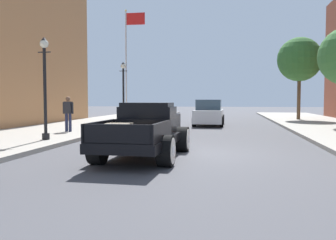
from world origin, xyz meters
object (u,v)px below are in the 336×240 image
Objects in this scene: car_background_white at (209,114)px; street_tree_third at (300,60)px; street_lamp_far at (123,88)px; flagpole at (129,51)px; hotrod_truck_black at (147,131)px; street_lamp_near at (45,80)px; pedestrian_sidewalk_left at (68,112)px.

street_tree_third reaches higher than car_background_white.
street_lamp_far is 9.18m from flagpole.
hotrod_truck_black is 1.16× the size of car_background_white.
car_background_white is 5.65m from street_lamp_far.
flagpole is 1.48× the size of street_tree_third.
street_lamp_near is at bearing -126.79° from street_tree_third.
car_background_white reaches higher than hotrod_truck_black.
street_lamp_far is 0.62× the size of street_tree_third.
flagpole reaches higher than car_background_white.
hotrod_truck_black is 0.80× the size of street_tree_third.
car_background_white is 0.70× the size of street_tree_third.
street_tree_third reaches higher than pedestrian_sidewalk_left.
flagpole is at bearing 95.50° from street_lamp_near.
street_tree_third is (6.47, 5.65, 3.90)m from car_background_white.
street_tree_third is (13.75, -1.48, -1.11)m from flagpole.
street_tree_third is (11.76, 6.82, 2.28)m from street_lamp_far.
street_tree_third is at bearing 41.14° from car_background_white.
street_lamp_near is 18.00m from flagpole.
street_lamp_far is 0.42× the size of flagpole.
street_lamp_far is at bearing 109.73° from hotrod_truck_black.
hotrod_truck_black is 5.27m from street_lamp_near.
flagpole is at bearing 103.45° from street_lamp_far.
street_lamp_near is 0.62× the size of street_tree_third.
street_lamp_far is at bearing -149.89° from street_tree_third.
street_lamp_far is (-4.16, 11.60, 1.63)m from hotrod_truck_black.
pedestrian_sidewalk_left is 15.04m from flagpole.
flagpole reaches higher than street_lamp_near.
hotrod_truck_black is at bearing -70.27° from street_lamp_far.
street_lamp_near and street_lamp_far have the same top height.
car_background_white is 1.12× the size of street_lamp_far.
street_lamp_near reaches higher than pedestrian_sidewalk_left.
pedestrian_sidewalk_left is 0.18× the size of flagpole.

